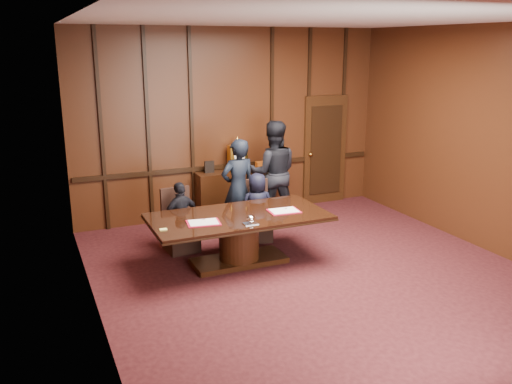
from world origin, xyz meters
TOP-DOWN VIEW (x-y plane):
  - room at (0.07, 0.14)m, footprint 7.00×7.04m
  - sideboard at (0.00, 3.26)m, footprint 1.60×0.45m
  - conference_table at (-0.84, 1.10)m, footprint 2.62×1.32m
  - folder_left at (-1.44, 0.94)m, footprint 0.50×0.39m
  - folder_right at (-0.15, 0.99)m, footprint 0.48×0.36m
  - inkstand at (-0.84, 0.65)m, footprint 0.20×0.14m
  - notepad at (-2.02, 0.88)m, footprint 0.10×0.08m
  - chair_left at (-1.49, 1.98)m, footprint 0.53×0.53m
  - chair_right at (-0.19, 1.98)m, footprint 0.56×0.56m
  - signatory_left at (-1.49, 1.90)m, footprint 0.72×0.46m
  - signatory_right at (-0.19, 1.90)m, footprint 0.60×0.43m
  - witness_left at (-0.41, 2.20)m, footprint 0.65×0.46m
  - witness_right at (0.44, 2.64)m, footprint 1.10×0.97m

SIDE VIEW (x-z plane):
  - chair_left at x=-1.49m, z-range -0.20..0.79m
  - chair_right at x=-0.19m, z-range -0.20..0.79m
  - sideboard at x=0.00m, z-range -0.28..1.26m
  - conference_table at x=-0.84m, z-range 0.13..0.89m
  - signatory_left at x=-1.49m, z-range 0.00..1.14m
  - signatory_right at x=-0.19m, z-range 0.00..1.16m
  - notepad at x=-2.02m, z-range 0.76..0.77m
  - folder_left at x=-1.44m, z-range 0.76..0.78m
  - folder_right at x=-0.15m, z-range 0.76..0.78m
  - inkstand at x=-0.84m, z-range 0.76..0.87m
  - witness_left at x=-0.41m, z-range 0.00..1.69m
  - witness_right at x=0.44m, z-range 0.00..1.89m
  - room at x=0.07m, z-range -0.03..3.47m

